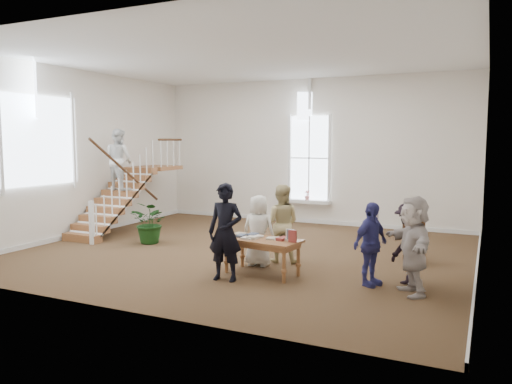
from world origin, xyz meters
The scene contains 12 objects.
ground centered at (0.00, 0.00, 0.00)m, with size 10.00×10.00×0.00m, color #3F2B19.
room_shell centered at (0.00, 4.39, 0.40)m, with size 10.49×10.00×10.00m.
staircase centered at (-4.34, 0.75, 1.62)m, with size 1.10×4.10×2.92m.
library_table centered at (1.16, -1.70, 0.63)m, with size 1.60×0.96×0.77m.
police_officer centered at (0.72, -2.35, 0.91)m, with size 0.67×0.44×1.83m, color black.
elderly_woman centered at (0.82, -1.10, 0.74)m, with size 0.72×0.47×1.48m, color white.
person_yellow centered at (1.12, -0.60, 0.84)m, with size 0.81×0.63×1.67m, color #CDBA80.
woman_cluster_a centered at (3.24, -1.55, 0.76)m, with size 0.89×0.37×1.52m, color navy.
woman_cluster_b centered at (3.84, -1.10, 0.75)m, with size 0.96×0.55×1.49m, color black.
woman_cluster_c centered at (4.00, -1.75, 0.84)m, with size 1.57×0.50×1.69m, color beige.
floor_plant centered at (-2.59, -0.21, 0.53)m, with size 0.96×0.83×1.07m, color #133A12.
side_chair centered at (3.71, 0.63, 0.62)m, with size 0.57×0.57×1.09m.
Camera 1 is at (5.10, -10.38, 2.62)m, focal length 35.00 mm.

